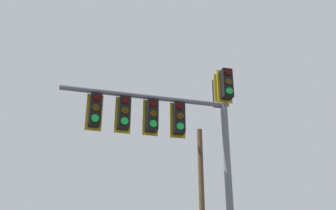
{
  "coord_description": "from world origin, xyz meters",
  "views": [
    {
      "loc": [
        4.56,
        -9.01,
        1.31
      ],
      "look_at": [
        -1.68,
        -0.87,
        5.76
      ],
      "focal_mm": 42.56,
      "sensor_mm": 36.0,
      "label": 1
    }
  ],
  "objects": [
    {
      "name": "utility_pole_wooden",
      "position": [
        -6.36,
        8.01,
        4.44
      ],
      "size": [
        1.25,
        2.0,
        8.6
      ],
      "color": "#4C3823",
      "rests_on": "ground"
    },
    {
      "name": "signal_mast_assembly",
      "position": [
        -1.45,
        -0.55,
        5.1
      ],
      "size": [
        3.35,
        4.14,
        7.01
      ],
      "color": "slate",
      "rests_on": "ground"
    }
  ]
}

